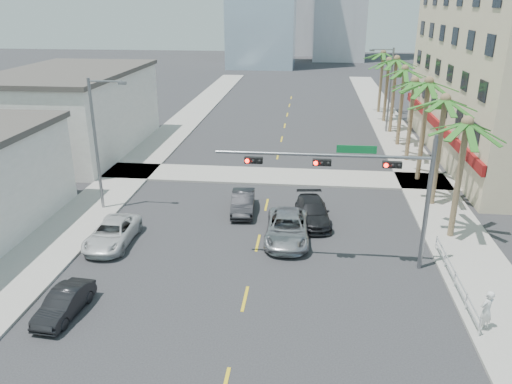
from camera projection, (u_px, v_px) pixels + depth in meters
ground at (233, 353)px, 20.51m from camera, size 260.00×260.00×0.00m
sidewalk_right at (428, 190)px, 37.84m from camera, size 4.00×120.00×0.15m
sidewalk_left at (123, 179)px, 40.24m from camera, size 4.00×120.00×0.15m
sidewalk_cross at (273, 176)px, 40.90m from camera, size 80.00×4.00×0.15m
building_left_far at (73, 113)px, 47.15m from camera, size 11.00×18.00×7.20m
traffic_signal_mast at (366, 178)px, 25.49m from camera, size 11.12×0.54×7.20m
palm_tree_0 at (467, 124)px, 27.94m from camera, size 4.80×4.80×7.80m
palm_tree_1 at (445, 100)px, 32.64m from camera, size 4.80×4.80×8.16m
palm_tree_2 at (429, 83)px, 37.34m from camera, size 4.80×4.80×8.52m
palm_tree_3 at (415, 82)px, 42.42m from camera, size 4.80×4.80×7.80m
palm_tree_4 at (405, 70)px, 47.12m from camera, size 4.80×4.80×8.16m
palm_tree_5 at (397, 60)px, 51.82m from camera, size 4.80×4.80×8.52m
palm_tree_6 at (389, 61)px, 56.89m from camera, size 4.80×4.80×7.80m
palm_tree_7 at (383, 53)px, 61.59m from camera, size 4.80×4.80×8.16m
streetlight_left at (98, 139)px, 32.78m from camera, size 2.55×0.25×9.00m
streetlight_right at (388, 86)px, 52.85m from camera, size 2.55×0.25×9.00m
guardrail at (455, 277)px, 24.81m from camera, size 0.08×8.08×1.00m
car_parked_mid at (64, 303)px, 22.79m from camera, size 1.60×3.80×1.22m
car_parked_far at (112, 233)px, 29.45m from camera, size 2.33×4.99×1.38m
car_lane_left at (243, 202)px, 33.93m from camera, size 1.83×4.38×1.41m
car_lane_center at (287, 228)px, 29.94m from camera, size 2.62×5.57×1.54m
car_lane_right at (313, 212)px, 32.36m from camera, size 2.60×5.15×1.44m
pedestrian at (486, 310)px, 21.43m from camera, size 0.83×0.77×1.90m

